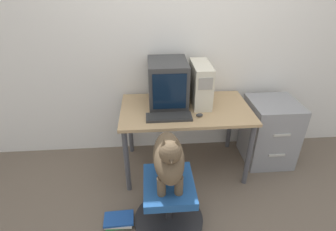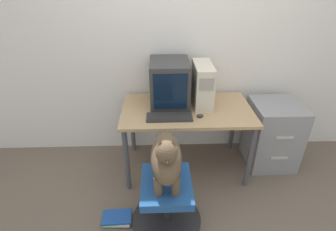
# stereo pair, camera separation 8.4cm
# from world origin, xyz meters

# --- Properties ---
(ground_plane) EXTENTS (12.00, 12.00, 0.00)m
(ground_plane) POSITION_xyz_m (0.00, 0.00, 0.00)
(ground_plane) COLOR #6B5B4C
(wall_back) EXTENTS (8.00, 0.05, 2.60)m
(wall_back) POSITION_xyz_m (0.00, 0.80, 1.30)
(wall_back) COLOR white
(wall_back) RESTS_ON ground_plane
(desk) EXTENTS (1.28, 0.73, 0.73)m
(desk) POSITION_xyz_m (0.00, 0.37, 0.64)
(desk) COLOR tan
(desk) RESTS_ON ground_plane
(crt_monitor) EXTENTS (0.38, 0.45, 0.44)m
(crt_monitor) POSITION_xyz_m (-0.17, 0.50, 0.95)
(crt_monitor) COLOR #383838
(crt_monitor) RESTS_ON desk
(pc_tower) EXTENTS (0.17, 0.43, 0.41)m
(pc_tower) POSITION_xyz_m (0.16, 0.47, 0.93)
(pc_tower) COLOR beige
(pc_tower) RESTS_ON desk
(keyboard) EXTENTS (0.42, 0.16, 0.03)m
(keyboard) POSITION_xyz_m (-0.18, 0.18, 0.74)
(keyboard) COLOR #2D2D2D
(keyboard) RESTS_ON desk
(computer_mouse) EXTENTS (0.06, 0.04, 0.03)m
(computer_mouse) POSITION_xyz_m (0.10, 0.18, 0.75)
(computer_mouse) COLOR #333333
(computer_mouse) RESTS_ON desk
(office_chair) EXTENTS (0.59, 0.59, 0.46)m
(office_chair) POSITION_xyz_m (-0.23, -0.36, 0.21)
(office_chair) COLOR #262628
(office_chair) RESTS_ON ground_plane
(dog) EXTENTS (0.23, 0.53, 0.49)m
(dog) POSITION_xyz_m (-0.23, -0.36, 0.70)
(dog) COLOR brown
(dog) RESTS_ON office_chair
(filing_cabinet) EXTENTS (0.49, 0.52, 0.72)m
(filing_cabinet) POSITION_xyz_m (0.95, 0.43, 0.36)
(filing_cabinet) COLOR gray
(filing_cabinet) RESTS_ON ground_plane
(book_stack_floor) EXTENTS (0.26, 0.17, 0.06)m
(book_stack_floor) POSITION_xyz_m (-0.66, -0.35, 0.03)
(book_stack_floor) COLOR #2D8C47
(book_stack_floor) RESTS_ON ground_plane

